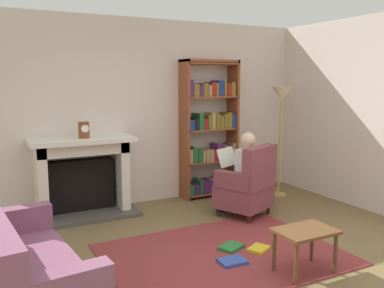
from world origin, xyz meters
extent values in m
plane|color=brown|center=(0.00, 0.00, 0.00)|extent=(14.00, 14.00, 0.00)
cube|color=beige|center=(0.00, 2.55, 1.35)|extent=(5.60, 0.10, 2.70)
cube|color=beige|center=(2.65, 1.25, 1.35)|extent=(0.10, 5.20, 2.70)
cube|color=maroon|center=(0.00, 0.30, 0.01)|extent=(2.40, 1.80, 0.01)
cube|color=#4C4742|center=(-0.99, 2.18, 0.03)|extent=(1.39, 0.64, 0.05)
cube|color=black|center=(-0.99, 2.40, 0.40)|extent=(0.87, 0.20, 0.70)
cube|color=silver|center=(-1.53, 2.28, 0.50)|extent=(0.12, 0.44, 1.01)
cube|color=silver|center=(-0.46, 2.28, 0.50)|extent=(0.12, 0.44, 1.01)
cube|color=silver|center=(-0.99, 2.28, 0.93)|extent=(1.19, 0.44, 0.16)
cube|color=silver|center=(-0.99, 2.22, 1.04)|extent=(1.35, 0.56, 0.06)
cylinder|color=brown|center=(-0.97, 2.20, 1.17)|extent=(0.14, 0.14, 0.21)
cylinder|color=white|center=(-0.97, 2.14, 1.20)|extent=(0.10, 0.01, 0.10)
cube|color=brown|center=(0.56, 2.34, 1.06)|extent=(0.04, 0.32, 2.13)
cube|color=brown|center=(1.43, 2.34, 1.06)|extent=(0.04, 0.32, 2.13)
cube|color=brown|center=(1.00, 2.34, 2.11)|extent=(0.91, 0.32, 0.04)
cube|color=brown|center=(1.00, 2.34, 0.06)|extent=(0.87, 0.32, 0.02)
cube|color=#1E592D|center=(0.63, 2.33, 0.15)|extent=(0.08, 0.26, 0.16)
cube|color=#4C1E59|center=(0.72, 2.33, 0.15)|extent=(0.07, 0.26, 0.16)
cube|color=#1E592D|center=(0.80, 2.33, 0.19)|extent=(0.05, 0.26, 0.23)
cube|color=#4C1E59|center=(0.87, 2.33, 0.17)|extent=(0.09, 0.26, 0.19)
cube|color=#4C1E59|center=(0.96, 2.33, 0.17)|extent=(0.08, 0.26, 0.20)
cube|color=#997F4C|center=(1.04, 2.33, 0.17)|extent=(0.07, 0.26, 0.20)
cube|color=navy|center=(1.13, 2.33, 0.17)|extent=(0.09, 0.26, 0.20)
cube|color=#997F4C|center=(1.22, 2.33, 0.20)|extent=(0.08, 0.26, 0.26)
cube|color=maroon|center=(1.31, 2.33, 0.20)|extent=(0.08, 0.26, 0.26)
cube|color=#997F4C|center=(1.40, 2.33, 0.16)|extent=(0.08, 0.26, 0.18)
cube|color=brown|center=(1.00, 2.34, 0.56)|extent=(0.87, 0.32, 0.02)
cube|color=#997F4C|center=(0.62, 2.33, 0.68)|extent=(0.05, 0.26, 0.21)
cube|color=#1E592D|center=(0.69, 2.33, 0.69)|extent=(0.08, 0.26, 0.24)
cube|color=#1E592D|center=(0.77, 2.33, 0.67)|extent=(0.07, 0.26, 0.18)
cube|color=#997F4C|center=(0.84, 2.33, 0.66)|extent=(0.05, 0.26, 0.17)
cube|color=#997F4C|center=(0.91, 2.33, 0.67)|extent=(0.07, 0.26, 0.18)
cube|color=#997F4C|center=(0.98, 2.33, 0.67)|extent=(0.07, 0.26, 0.18)
cube|color=maroon|center=(1.04, 2.33, 0.66)|extent=(0.05, 0.26, 0.17)
cube|color=#4C1E59|center=(1.12, 2.33, 0.70)|extent=(0.08, 0.26, 0.26)
cube|color=navy|center=(1.19, 2.33, 0.66)|extent=(0.05, 0.26, 0.17)
cube|color=#997F4C|center=(1.25, 2.33, 0.69)|extent=(0.06, 0.26, 0.23)
cube|color=#4C1E59|center=(1.32, 2.33, 0.69)|extent=(0.05, 0.26, 0.23)
cube|color=#997F4C|center=(1.38, 2.33, 0.70)|extent=(0.05, 0.26, 0.26)
cube|color=brown|center=(1.00, 2.34, 1.06)|extent=(0.87, 0.32, 0.02)
cube|color=navy|center=(0.63, 2.33, 1.15)|extent=(0.08, 0.26, 0.16)
cube|color=black|center=(0.72, 2.33, 1.16)|extent=(0.07, 0.26, 0.18)
cube|color=#1E592D|center=(0.79, 2.33, 1.20)|extent=(0.08, 0.26, 0.24)
cube|color=maroon|center=(0.86, 2.33, 1.16)|extent=(0.06, 0.26, 0.16)
cube|color=brown|center=(0.93, 2.33, 1.18)|extent=(0.05, 0.26, 0.21)
cube|color=#997F4C|center=(1.00, 2.33, 1.20)|extent=(0.06, 0.26, 0.25)
cube|color=brown|center=(1.08, 2.33, 1.19)|extent=(0.07, 0.26, 0.23)
cube|color=brown|center=(1.15, 2.33, 1.17)|extent=(0.06, 0.26, 0.20)
cube|color=brown|center=(1.22, 2.33, 1.19)|extent=(0.06, 0.26, 0.22)
cube|color=brown|center=(1.29, 2.33, 1.20)|extent=(0.08, 0.26, 0.24)
cube|color=navy|center=(1.37, 2.33, 1.18)|extent=(0.06, 0.26, 0.22)
cube|color=brown|center=(1.00, 2.34, 1.56)|extent=(0.87, 0.32, 0.02)
cube|color=#4C1E59|center=(0.62, 2.33, 1.70)|extent=(0.06, 0.26, 0.25)
cube|color=brown|center=(0.71, 2.33, 1.67)|extent=(0.09, 0.26, 0.19)
cube|color=#4C1E59|center=(0.79, 2.33, 1.66)|extent=(0.06, 0.26, 0.17)
cube|color=brown|center=(0.86, 2.33, 1.68)|extent=(0.08, 0.26, 0.20)
cube|color=#997F4C|center=(0.94, 2.33, 1.66)|extent=(0.04, 0.26, 0.17)
cube|color=maroon|center=(1.00, 2.33, 1.68)|extent=(0.08, 0.26, 0.21)
cube|color=brown|center=(1.06, 2.33, 1.68)|extent=(0.04, 0.26, 0.21)
cube|color=navy|center=(1.13, 2.33, 1.70)|extent=(0.08, 0.26, 0.24)
cube|color=brown|center=(1.21, 2.33, 1.68)|extent=(0.04, 0.26, 0.22)
cube|color=maroon|center=(1.28, 2.33, 1.67)|extent=(0.08, 0.26, 0.19)
cube|color=brown|center=(1.35, 2.33, 1.68)|extent=(0.07, 0.26, 0.21)
cube|color=brown|center=(1.00, 2.34, 2.07)|extent=(0.87, 0.32, 0.02)
cylinder|color=#331E14|center=(1.07, 1.61, 0.06)|extent=(0.05, 0.05, 0.12)
cylinder|color=#331E14|center=(0.60, 1.40, 0.06)|extent=(0.05, 0.05, 0.12)
cylinder|color=#331E14|center=(1.26, 1.17, 0.06)|extent=(0.05, 0.05, 0.12)
cylinder|color=#331E14|center=(0.79, 0.96, 0.06)|extent=(0.05, 0.05, 0.12)
cube|color=brown|center=(0.93, 1.28, 0.27)|extent=(0.83, 0.81, 0.30)
cube|color=brown|center=(1.03, 1.06, 0.70)|extent=(0.65, 0.41, 0.55)
cube|color=brown|center=(1.18, 1.39, 0.53)|extent=(0.33, 0.54, 0.22)
cube|color=brown|center=(0.68, 1.17, 0.53)|extent=(0.33, 0.54, 0.22)
cube|color=silver|center=(0.95, 1.24, 0.67)|extent=(0.37, 0.31, 0.50)
sphere|color=#D8AD8C|center=(0.95, 1.24, 1.04)|extent=(0.20, 0.20, 0.20)
cube|color=#191E3F|center=(0.94, 1.45, 0.47)|extent=(0.27, 0.41, 0.12)
cube|color=#191E3F|center=(0.80, 1.39, 0.47)|extent=(0.27, 0.41, 0.12)
cylinder|color=#191E3F|center=(0.87, 1.63, 0.21)|extent=(0.10, 0.10, 0.42)
cylinder|color=#191E3F|center=(0.72, 1.56, 0.21)|extent=(0.10, 0.10, 0.42)
cube|color=white|center=(0.82, 1.54, 0.77)|extent=(0.37, 0.24, 0.25)
cube|color=#844D68|center=(-1.90, 0.08, 0.20)|extent=(0.86, 1.76, 0.40)
cube|color=#844D68|center=(-1.97, 0.85, 0.52)|extent=(0.71, 0.23, 0.24)
cube|color=brown|center=(0.47, -0.40, 0.41)|extent=(0.56, 0.39, 0.03)
cylinder|color=brown|center=(0.23, -0.56, 0.20)|extent=(0.04, 0.04, 0.40)
cylinder|color=brown|center=(0.71, -0.56, 0.20)|extent=(0.04, 0.04, 0.40)
cylinder|color=brown|center=(0.23, -0.25, 0.20)|extent=(0.04, 0.04, 0.40)
cylinder|color=brown|center=(0.71, -0.25, 0.20)|extent=(0.04, 0.04, 0.40)
cube|color=#334CA5|center=(-0.03, 0.07, 0.03)|extent=(0.28, 0.22, 0.03)
cube|color=gold|center=(0.39, 0.20, 0.03)|extent=(0.29, 0.26, 0.03)
cube|color=#267233|center=(0.15, 0.38, 0.03)|extent=(0.32, 0.28, 0.03)
cylinder|color=#B7933F|center=(1.98, 1.83, 0.01)|extent=(0.24, 0.24, 0.03)
cylinder|color=#B7933F|center=(1.98, 1.83, 0.77)|extent=(0.03, 0.03, 1.48)
cone|color=beige|center=(1.98, 1.83, 1.61)|extent=(0.32, 0.32, 0.22)
camera|label=1|loc=(-2.18, -3.19, 1.81)|focal=38.59mm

